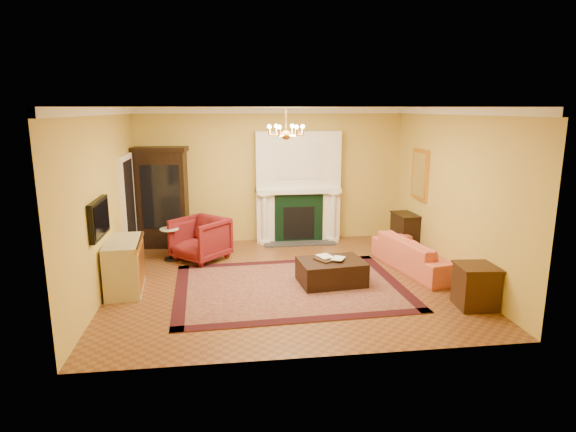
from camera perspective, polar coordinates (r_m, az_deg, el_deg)
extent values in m
cube|color=brown|center=(8.64, -0.22, -7.65)|extent=(6.00, 5.50, 0.02)
cube|color=white|center=(8.10, -0.24, 12.82)|extent=(6.00, 5.50, 0.02)
cube|color=gold|center=(10.95, -2.07, 4.83)|extent=(6.00, 0.02, 3.00)
cube|color=gold|center=(5.58, 3.37, -2.81)|extent=(6.00, 0.02, 3.00)
cube|color=gold|center=(8.41, -21.03, 1.62)|extent=(0.02, 5.50, 3.00)
cube|color=gold|center=(9.12, 18.91, 2.58)|extent=(0.02, 5.50, 3.00)
cube|color=white|center=(10.89, 1.18, 3.46)|extent=(1.90, 0.32, 2.50)
cube|color=silver|center=(10.64, 1.33, 6.51)|extent=(1.10, 0.01, 0.80)
cube|color=#0E331B|center=(10.86, 1.30, -0.33)|extent=(1.10, 0.02, 1.10)
cube|color=black|center=(10.88, 1.30, -0.85)|extent=(0.70, 0.02, 0.75)
cube|color=#333333|center=(10.88, 1.38, -3.19)|extent=(1.60, 0.50, 0.04)
cube|color=white|center=(10.84, 1.22, 3.05)|extent=(1.90, 0.44, 0.10)
cylinder|color=white|center=(10.75, -2.81, -0.25)|extent=(0.14, 0.14, 1.18)
cylinder|color=white|center=(10.99, 5.33, -0.02)|extent=(0.14, 0.14, 1.18)
cube|color=white|center=(10.80, -2.10, 12.38)|extent=(6.00, 0.08, 0.12)
cube|color=white|center=(8.27, -21.48, 11.47)|extent=(0.08, 5.50, 0.12)
cube|color=white|center=(8.97, 19.28, 11.66)|extent=(0.08, 5.50, 0.12)
cube|color=white|center=(10.11, -18.39, 0.95)|extent=(0.08, 1.05, 2.10)
cube|color=black|center=(10.11, -18.18, 0.79)|extent=(0.02, 0.85, 1.95)
cube|color=black|center=(7.85, -21.51, -0.27)|extent=(0.08, 0.95, 0.58)
cube|color=black|center=(7.84, -21.19, -0.26)|extent=(0.01, 0.85, 0.48)
cube|color=gold|center=(10.34, 15.36, 4.76)|extent=(0.05, 0.76, 1.05)
cube|color=white|center=(10.32, 15.22, 4.76)|extent=(0.01, 0.62, 0.90)
cylinder|color=gold|center=(8.11, -0.24, 11.33)|extent=(0.03, 0.03, 0.40)
sphere|color=gold|center=(8.12, -0.24, 9.57)|extent=(0.16, 0.16, 0.16)
sphere|color=#FFE5B2|center=(8.15, 1.75, 10.56)|extent=(0.07, 0.07, 0.07)
sphere|color=#FFE5B2|center=(8.37, 0.52, 10.62)|extent=(0.07, 0.07, 0.07)
sphere|color=#FFE5B2|center=(8.33, -1.42, 10.61)|extent=(0.07, 0.07, 0.07)
sphere|color=#FFE5B2|center=(8.08, -2.24, 10.54)|extent=(0.07, 0.07, 0.07)
sphere|color=#FFE5B2|center=(7.85, -1.04, 10.48)|extent=(0.07, 0.07, 0.07)
sphere|color=#FFE5B2|center=(7.89, 1.02, 10.49)|extent=(0.07, 0.07, 0.07)
cube|color=#4C101C|center=(8.30, 0.22, -8.37)|extent=(3.97, 3.05, 0.02)
cube|color=black|center=(10.79, -14.64, 1.87)|extent=(1.09, 0.58, 2.09)
imported|color=maroon|center=(9.78, -10.36, -2.46)|extent=(1.26, 1.26, 0.95)
cylinder|color=black|center=(10.00, -13.71, -5.00)|extent=(0.26, 0.26, 0.04)
cylinder|color=black|center=(9.91, -13.80, -3.27)|extent=(0.06, 0.06, 0.59)
cylinder|color=white|center=(9.83, -13.90, -1.52)|extent=(0.37, 0.37, 0.03)
cube|color=#C8B792|center=(8.48, -18.81, -5.58)|extent=(0.64, 1.20, 0.86)
imported|color=#E07547|center=(9.36, 15.18, -3.79)|extent=(1.01, 2.18, 0.82)
cube|color=#34170E|center=(7.95, 21.35, -7.87)|extent=(0.59, 0.59, 0.64)
cube|color=black|center=(10.66, 13.67, -1.88)|extent=(0.44, 0.71, 0.76)
cube|color=black|center=(8.42, 5.14, -6.59)|extent=(1.17, 0.90, 0.41)
cube|color=black|center=(8.39, 4.83, -5.08)|extent=(0.53, 0.49, 0.03)
imported|color=gray|center=(8.33, 3.80, -4.05)|extent=(0.21, 0.10, 0.29)
imported|color=gray|center=(8.33, 5.33, -4.15)|extent=(0.18, 0.12, 0.27)
cylinder|color=tan|center=(10.76, -1.81, 3.50)|extent=(0.12, 0.12, 0.10)
cone|color=black|center=(10.72, -1.82, 4.73)|extent=(0.17, 0.17, 0.37)
cylinder|color=tan|center=(10.96, 4.90, 3.60)|extent=(0.10, 0.10, 0.09)
cone|color=black|center=(10.93, 4.92, 4.66)|extent=(0.15, 0.15, 0.32)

